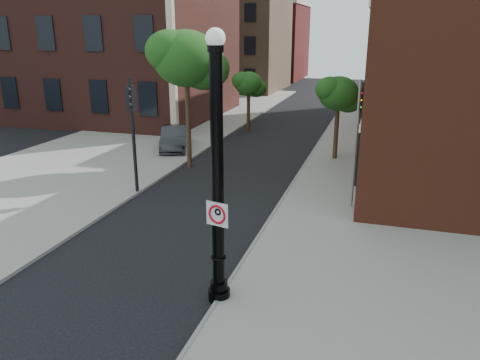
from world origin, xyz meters
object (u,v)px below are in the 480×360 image
(traffic_signal_left, at_px, (132,117))
(traffic_signal_right, at_px, (361,118))
(parked_car, at_px, (174,138))
(no_parking_sign, at_px, (217,214))
(lamppost, at_px, (218,186))

(traffic_signal_left, distance_m, traffic_signal_right, 9.55)
(parked_car, bearing_deg, traffic_signal_left, -97.92)
(no_parking_sign, bearing_deg, traffic_signal_left, 144.74)
(no_parking_sign, bearing_deg, lamppost, 116.77)
(traffic_signal_right, bearing_deg, no_parking_sign, -124.19)
(traffic_signal_left, xyz_separation_m, traffic_signal_right, (8.89, 3.48, -0.16))
(parked_car, bearing_deg, no_parking_sign, -82.36)
(lamppost, distance_m, traffic_signal_left, 9.13)
(traffic_signal_right, bearing_deg, parked_car, 138.99)
(parked_car, relative_size, traffic_signal_right, 0.89)
(lamppost, bearing_deg, parked_car, 118.62)
(no_parking_sign, distance_m, parked_car, 16.72)
(traffic_signal_left, bearing_deg, lamppost, -42.08)
(parked_car, height_order, traffic_signal_right, traffic_signal_right)
(traffic_signal_left, bearing_deg, no_parking_sign, -42.59)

